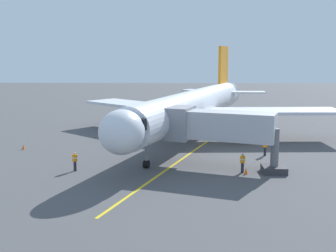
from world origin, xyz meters
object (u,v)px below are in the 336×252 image
object	(u,v)px
ground_crew_marshaller	(75,161)
ground_crew_loader	(243,163)
ground_crew_wing_walker	(265,147)
safety_cone_nose_right	(246,171)
airplane	(193,107)
tug_near_nose	(111,121)
safety_cone_nose_left	(23,147)
jet_bridge	(212,126)

from	to	relation	value
ground_crew_marshaller	ground_crew_loader	xyz separation A→B (m)	(-14.68, 0.06, 0.00)
ground_crew_wing_walker	ground_crew_loader	distance (m)	7.22
ground_crew_marshaller	safety_cone_nose_right	distance (m)	14.95
airplane	ground_crew_wing_walker	bearing A→B (deg)	132.57
tug_near_nose	safety_cone_nose_right	world-z (taller)	tug_near_nose
ground_crew_loader	safety_cone_nose_right	xyz separation A→B (m)	(-0.25, 0.45, -0.61)
safety_cone_nose_right	ground_crew_loader	bearing A→B (deg)	-60.62
safety_cone_nose_left	ground_crew_marshaller	bearing A→B (deg)	133.01
tug_near_nose	safety_cone_nose_left	size ratio (longest dim) A/B	4.98
ground_crew_marshaller	ground_crew_loader	world-z (taller)	same
ground_crew_wing_walker	jet_bridge	bearing A→B (deg)	38.29
tug_near_nose	safety_cone_nose_left	bearing A→B (deg)	66.19
ground_crew_marshaller	jet_bridge	bearing A→B (deg)	-171.31
ground_crew_loader	safety_cone_nose_left	bearing A→B (deg)	-20.57
airplane	safety_cone_nose_right	bearing A→B (deg)	106.12
jet_bridge	safety_cone_nose_left	xyz separation A→B (m)	(19.92, -6.54, -3.49)
airplane	tug_near_nose	size ratio (longest dim) A/B	14.30
jet_bridge	tug_near_nose	world-z (taller)	jet_bridge
ground_crew_wing_walker	tug_near_nose	bearing A→B (deg)	-43.06
jet_bridge	ground_crew_loader	world-z (taller)	jet_bridge
ground_crew_marshaller	ground_crew_wing_walker	xyz separation A→B (m)	(-17.87, -6.41, 0.00)
ground_crew_loader	safety_cone_nose_right	world-z (taller)	ground_crew_loader
ground_crew_marshaller	safety_cone_nose_left	bearing A→B (deg)	-46.99
ground_crew_loader	safety_cone_nose_right	distance (m)	0.80
jet_bridge	ground_crew_loader	xyz separation A→B (m)	(-2.59, 1.91, -2.88)
ground_crew_loader	ground_crew_marshaller	bearing A→B (deg)	-0.23
airplane	ground_crew_marshaller	world-z (taller)	airplane
ground_crew_loader	airplane	bearing A→B (deg)	-74.33
ground_crew_wing_walker	safety_cone_nose_right	size ratio (longest dim) A/B	3.11
ground_crew_loader	ground_crew_wing_walker	bearing A→B (deg)	-116.26
airplane	tug_near_nose	distance (m)	15.50
safety_cone_nose_left	safety_cone_nose_right	bearing A→B (deg)	158.66
ground_crew_wing_walker	ground_crew_loader	xyz separation A→B (m)	(3.19, 6.47, 0.00)
jet_bridge	tug_near_nose	xyz separation A→B (m)	(13.03, -22.15, -3.06)
ground_crew_wing_walker	safety_cone_nose_left	bearing A→B (deg)	-4.40
jet_bridge	safety_cone_nose_left	distance (m)	21.25
jet_bridge	ground_crew_loader	distance (m)	4.31
airplane	ground_crew_marshaller	xyz separation A→B (m)	(10.66, 14.26, -3.12)
jet_bridge	safety_cone_nose_right	bearing A→B (deg)	140.36
tug_near_nose	safety_cone_nose_left	distance (m)	17.06
ground_crew_wing_walker	ground_crew_marshaller	bearing A→B (deg)	19.74
airplane	safety_cone_nose_left	size ratio (longest dim) A/B	71.23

